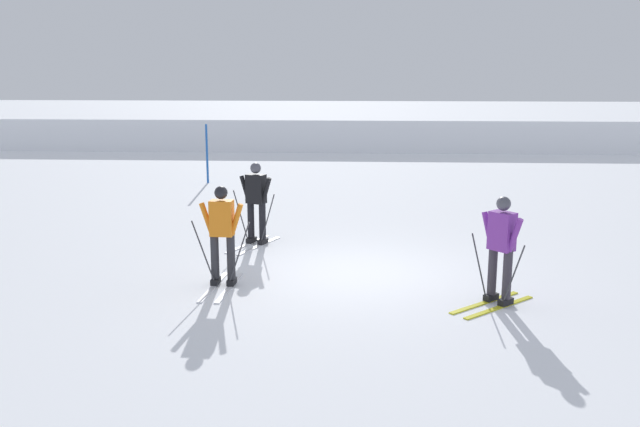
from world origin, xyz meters
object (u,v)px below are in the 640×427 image
object	(u,v)px
skier_orange	(222,230)
skier_purple	(501,247)
trail_marker_pole	(207,154)
skier_black	(256,201)

from	to	relation	value
skier_orange	skier_purple	bearing A→B (deg)	-9.16
skier_purple	trail_marker_pole	distance (m)	13.01
skier_purple	skier_black	bearing A→B (deg)	141.01
skier_purple	trail_marker_pole	bearing A→B (deg)	122.18
skier_orange	skier_black	world-z (taller)	same
skier_purple	skier_black	world-z (taller)	same
skier_purple	skier_orange	size ratio (longest dim) A/B	1.00
skier_purple	trail_marker_pole	world-z (taller)	trail_marker_pole
skier_black	trail_marker_pole	distance (m)	7.98
skier_purple	skier_orange	distance (m)	4.53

